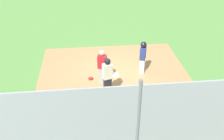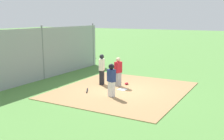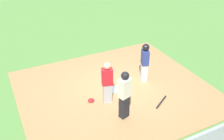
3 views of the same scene
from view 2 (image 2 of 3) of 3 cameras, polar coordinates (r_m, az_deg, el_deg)
name	(u,v)px [view 2 (image 2 of 3)]	position (r m, az deg, el deg)	size (l,w,h in m)	color
ground_plane	(122,90)	(14.58, 2.18, -4.26)	(140.00, 140.00, 0.00)	#51843D
dirt_infield	(122,90)	(14.57, 2.18, -4.20)	(7.20, 6.40, 0.03)	#9E774C
home_plate	(122,89)	(14.57, 2.18, -4.10)	(0.44, 0.44, 0.02)	white
catcher	(118,71)	(15.14, 1.30, -0.28)	(0.44, 0.36, 1.62)	#9E9EA3
umpire	(102,69)	(15.47, -2.16, 0.27)	(0.44, 0.36, 1.75)	black
runner	(111,78)	(13.10, -0.13, -1.69)	(0.37, 0.45, 1.63)	silver
baseball_bat	(87,90)	(14.35, -5.23, -4.29)	(0.06, 0.06, 0.83)	black
catcher_mask	(127,83)	(15.66, 3.07, -2.84)	(0.24, 0.20, 0.12)	#B21923
backstop_fence	(43,54)	(17.43, -14.29, 3.32)	(12.00, 0.10, 3.35)	#93999E
parked_car_white	(52,53)	(25.44, -12.53, 3.49)	(4.22, 1.92, 1.28)	silver
parked_car_dark	(4,63)	(20.78, -21.73, 1.31)	(4.41, 2.37, 1.28)	black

